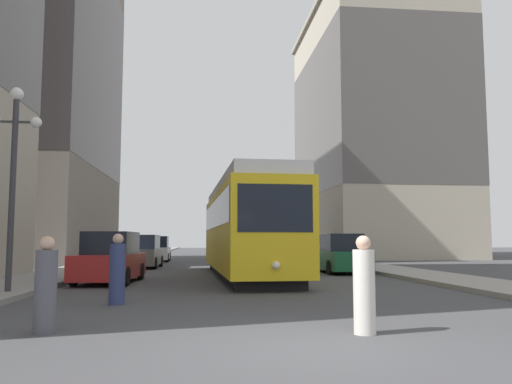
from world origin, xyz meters
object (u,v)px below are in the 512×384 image
parked_car_left_near (157,250)px  pedestrian_crossing_near (46,287)px  pedestrian_on_sidewalk (364,288)px  transit_bus (277,235)px  pedestrian_crossing_far (117,271)px  parked_car_left_mid (110,259)px  parked_car_left_far (143,253)px  lamp_post_left_near (14,156)px  streetcar (245,226)px  parked_car_right_far (339,255)px

parked_car_left_near → pedestrian_crossing_near: bearing=-89.2°
pedestrian_crossing_near → pedestrian_on_sidewalk: (5.18, -0.64, 0.00)m
transit_bus → pedestrian_on_sidewalk: size_ratio=7.05×
pedestrian_crossing_far → parked_car_left_mid: bearing=-163.7°
parked_car_left_mid → pedestrian_on_sidewalk: bearing=-58.0°
parked_car_left_far → pedestrian_crossing_near: bearing=-85.8°
parked_car_left_near → lamp_post_left_near: (-1.90, -23.27, 2.98)m
parked_car_left_mid → pedestrian_crossing_near: bearing=-82.6°
streetcar → pedestrian_on_sidewalk: size_ratio=8.87×
transit_bus → parked_car_left_far: transit_bus is taller
parked_car_left_mid → parked_car_right_far: same height
parked_car_left_near → pedestrian_crossing_far: parked_car_left_near is taller
streetcar → parked_car_right_far: size_ratio=2.88×
parked_car_left_far → pedestrian_crossing_near: 20.23m
streetcar → pedestrian_on_sidewalk: bearing=-88.9°
parked_car_left_mid → pedestrian_on_sidewalk: 12.28m
parked_car_left_mid → lamp_post_left_near: 5.68m
transit_bus → pedestrian_crossing_far: (-7.45, -24.68, -1.17)m
transit_bus → pedestrian_crossing_near: transit_bus is taller
parked_car_left_near → pedestrian_on_sidewalk: size_ratio=2.75×
parked_car_left_near → pedestrian_crossing_near: size_ratio=2.76×
streetcar → parked_car_right_far: streetcar is taller
streetcar → pedestrian_on_sidewalk: (0.82, -13.31, -1.36)m
transit_bus → parked_car_left_near: (-8.73, 0.57, -1.10)m
parked_car_right_far → pedestrian_crossing_far: parked_car_right_far is taller
parked_car_left_near → pedestrian_crossing_near: parked_car_left_near is taller
pedestrian_crossing_near → pedestrian_crossing_far: bearing=64.1°
parked_car_right_far → lamp_post_left_near: bearing=37.2°
parked_car_left_mid → pedestrian_crossing_near: 10.16m
pedestrian_crossing_far → pedestrian_on_sidewalk: (4.63, -4.34, -0.04)m
pedestrian_crossing_near → pedestrian_on_sidewalk: pedestrian_on_sidewalk is taller
streetcar → pedestrian_crossing_near: (-4.36, -12.67, -1.36)m
transit_bus → parked_car_left_mid: (-8.72, -18.26, -1.10)m
parked_car_right_far → pedestrian_crossing_far: size_ratio=2.92×
streetcar → pedestrian_on_sidewalk: 13.40m
parked_car_right_far → pedestrian_crossing_near: bearing=57.7°
parked_car_left_near → pedestrian_on_sidewalk: (5.91, -29.59, -0.10)m
parked_car_left_mid → parked_car_right_far: 10.84m
streetcar → transit_bus: streetcar is taller
pedestrian_crossing_near → parked_car_right_far: bearing=41.5°
pedestrian_crossing_far → pedestrian_on_sidewalk: 6.35m
streetcar → pedestrian_crossing_near: 13.47m
parked_car_left_far → pedestrian_on_sidewalk: bearing=-72.0°
parked_car_right_far → lamp_post_left_near: lamp_post_left_near is taller
transit_bus → parked_car_left_near: 8.82m
lamp_post_left_near → parked_car_left_near: bearing=85.3°
streetcar → lamp_post_left_near: bearing=-137.4°
parked_car_left_near → parked_car_left_far: (0.00, -8.74, -0.00)m
parked_car_left_mid → pedestrian_crossing_far: parked_car_left_mid is taller
parked_car_right_far → parked_car_left_far: same height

